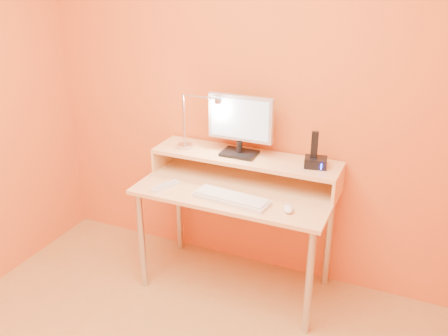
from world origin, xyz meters
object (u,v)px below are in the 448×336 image
at_px(phone_dock, 316,162).
at_px(keyboard, 231,199).
at_px(monitor_panel, 240,118).
at_px(mouse, 288,209).
at_px(lamp_base, 185,146).
at_px(remote_control, 165,186).

bearing_deg(phone_dock, keyboard, -153.47).
xyz_separation_m(monitor_panel, mouse, (0.42, -0.32, -0.38)).
bearing_deg(phone_dock, monitor_panel, 167.92).
distance_m(keyboard, mouse, 0.34).
relative_size(lamp_base, mouse, 1.03).
distance_m(phone_dock, keyboard, 0.54).
distance_m(lamp_base, mouse, 0.86).
bearing_deg(keyboard, remote_control, -173.61).
distance_m(monitor_panel, phone_dock, 0.53).
xyz_separation_m(monitor_panel, lamp_base, (-0.37, -0.04, -0.23)).
distance_m(phone_dock, remote_control, 0.92).
relative_size(keyboard, remote_control, 2.33).
distance_m(lamp_base, phone_dock, 0.86).
bearing_deg(keyboard, lamp_base, 153.60).
bearing_deg(monitor_panel, keyboard, -76.35).
height_order(lamp_base, keyboard, lamp_base).
height_order(monitor_panel, phone_dock, monitor_panel).
distance_m(monitor_panel, keyboard, 0.51).
distance_m(phone_dock, mouse, 0.36).
relative_size(lamp_base, remote_control, 0.51).
height_order(monitor_panel, remote_control, monitor_panel).
bearing_deg(remote_control, phone_dock, 43.03).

